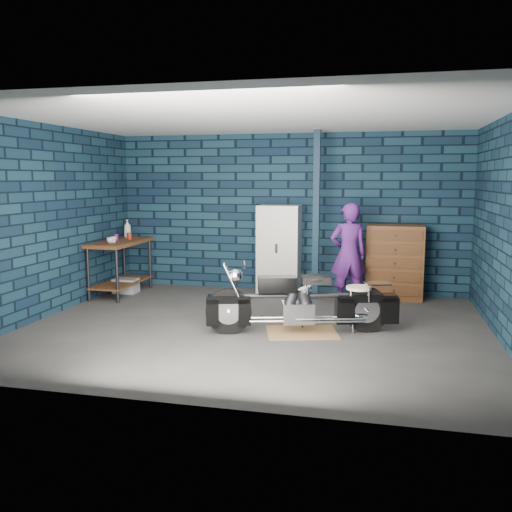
{
  "coord_description": "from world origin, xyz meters",
  "views": [
    {
      "loc": [
        1.58,
        -6.7,
        1.95
      ],
      "look_at": [
        -0.05,
        0.3,
        0.91
      ],
      "focal_mm": 38.0,
      "sensor_mm": 36.0,
      "label": 1
    }
  ],
  "objects_px": {
    "person": "(348,254)",
    "storage_bin": "(126,286)",
    "locker": "(279,250)",
    "tool_chest": "(394,262)",
    "shop_stool": "(358,309)",
    "workbench": "(121,268)",
    "motorcycle": "(302,298)"
  },
  "relations": [
    {
      "from": "workbench",
      "to": "person",
      "type": "distance_m",
      "value": 3.79
    },
    {
      "from": "storage_bin",
      "to": "workbench",
      "type": "bearing_deg",
      "value": -99.72
    },
    {
      "from": "workbench",
      "to": "storage_bin",
      "type": "distance_m",
      "value": 0.35
    },
    {
      "from": "locker",
      "to": "storage_bin",
      "type": "bearing_deg",
      "value": -167.25
    },
    {
      "from": "workbench",
      "to": "storage_bin",
      "type": "xyz_separation_m",
      "value": [
        0.02,
        0.12,
        -0.33
      ]
    },
    {
      "from": "shop_stool",
      "to": "workbench",
      "type": "bearing_deg",
      "value": 160.9
    },
    {
      "from": "person",
      "to": "locker",
      "type": "xyz_separation_m",
      "value": [
        -1.19,
        0.54,
        -0.04
      ]
    },
    {
      "from": "workbench",
      "to": "storage_bin",
      "type": "height_order",
      "value": "workbench"
    },
    {
      "from": "workbench",
      "to": "shop_stool",
      "type": "distance_m",
      "value": 4.24
    },
    {
      "from": "storage_bin",
      "to": "tool_chest",
      "type": "relative_size",
      "value": 0.33
    },
    {
      "from": "person",
      "to": "locker",
      "type": "bearing_deg",
      "value": -40.91
    },
    {
      "from": "locker",
      "to": "tool_chest",
      "type": "bearing_deg",
      "value": 0.0
    },
    {
      "from": "locker",
      "to": "motorcycle",
      "type": "bearing_deg",
      "value": -72.33
    },
    {
      "from": "shop_stool",
      "to": "tool_chest",
      "type": "bearing_deg",
      "value": 77.17
    },
    {
      "from": "tool_chest",
      "to": "person",
      "type": "bearing_deg",
      "value": -142.59
    },
    {
      "from": "motorcycle",
      "to": "locker",
      "type": "height_order",
      "value": "locker"
    },
    {
      "from": "workbench",
      "to": "storage_bin",
      "type": "relative_size",
      "value": 3.56
    },
    {
      "from": "motorcycle",
      "to": "tool_chest",
      "type": "bearing_deg",
      "value": 47.62
    },
    {
      "from": "person",
      "to": "storage_bin",
      "type": "distance_m",
      "value": 3.81
    },
    {
      "from": "person",
      "to": "tool_chest",
      "type": "bearing_deg",
      "value": -159.21
    },
    {
      "from": "motorcycle",
      "to": "person",
      "type": "bearing_deg",
      "value": 59.82
    },
    {
      "from": "storage_bin",
      "to": "locker",
      "type": "bearing_deg",
      "value": 12.75
    },
    {
      "from": "tool_chest",
      "to": "storage_bin",
      "type": "bearing_deg",
      "value": -172.6
    },
    {
      "from": "storage_bin",
      "to": "locker",
      "type": "xyz_separation_m",
      "value": [
        2.56,
        0.58,
        0.63
      ]
    },
    {
      "from": "tool_chest",
      "to": "shop_stool",
      "type": "distance_m",
      "value": 2.16
    },
    {
      "from": "workbench",
      "to": "shop_stool",
      "type": "xyz_separation_m",
      "value": [
        4.0,
        -1.39,
        -0.16
      ]
    },
    {
      "from": "person",
      "to": "motorcycle",
      "type": "bearing_deg",
      "value": 58.77
    },
    {
      "from": "tool_chest",
      "to": "shop_stool",
      "type": "relative_size",
      "value": 2.04
    },
    {
      "from": "motorcycle",
      "to": "locker",
      "type": "distance_m",
      "value": 2.44
    },
    {
      "from": "motorcycle",
      "to": "shop_stool",
      "type": "xyz_separation_m",
      "value": [
        0.69,
        0.22,
        -0.16
      ]
    },
    {
      "from": "workbench",
      "to": "locker",
      "type": "height_order",
      "value": "locker"
    },
    {
      "from": "person",
      "to": "shop_stool",
      "type": "xyz_separation_m",
      "value": [
        0.23,
        -1.54,
        -0.49
      ]
    }
  ]
}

